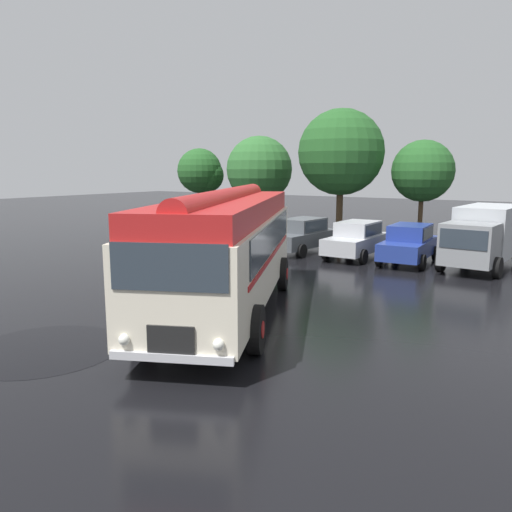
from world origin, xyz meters
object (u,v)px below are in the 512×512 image
vintage_bus (227,246)px  car_mid_right (409,244)px  box_van (484,234)px  car_mid_left (357,239)px  car_near_left (302,235)px

vintage_bus → car_mid_right: 10.70m
car_mid_right → vintage_bus: bearing=-101.3°
box_van → vintage_bus: bearing=-113.5°
car_mid_left → car_mid_right: bearing=-0.4°
car_mid_left → car_mid_right: 2.39m
vintage_bus → car_mid_right: size_ratio=2.38×
car_mid_left → car_near_left: bearing=-179.4°
vintage_bus → car_near_left: vintage_bus is taller
car_mid_right → box_van: (2.84, 0.87, 0.52)m
vintage_bus → car_near_left: size_ratio=2.35×
car_near_left → car_mid_right: (5.22, 0.01, 0.00)m
car_near_left → car_mid_right: bearing=0.2°
car_near_left → box_van: box_van is taller
vintage_bus → car_mid_right: (2.08, 10.44, -1.05)m
car_near_left → car_mid_left: size_ratio=1.03×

